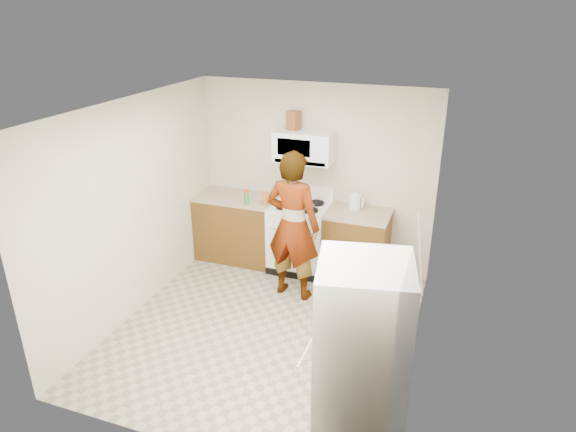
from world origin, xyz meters
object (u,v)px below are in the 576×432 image
at_px(person, 293,226).
at_px(fridge, 360,360).
at_px(kettle, 355,202).
at_px(saucepan, 292,194).
at_px(microwave, 304,147).
at_px(gas_range, 300,236).

height_order(person, fridge, person).
bearing_deg(person, fridge, 128.74).
bearing_deg(kettle, saucepan, 171.13).
relative_size(microwave, saucepan, 3.46).
relative_size(gas_range, microwave, 1.49).
bearing_deg(kettle, gas_range, -177.30).
bearing_deg(microwave, fridge, -63.81).
distance_m(microwave, person, 1.12).
height_order(gas_range, kettle, gas_range).
bearing_deg(gas_range, fridge, -62.77).
distance_m(kettle, saucepan, 0.87).
height_order(person, kettle, person).
distance_m(gas_range, fridge, 3.12).
bearing_deg(saucepan, fridge, -61.30).
relative_size(gas_range, kettle, 5.95).
bearing_deg(person, saucepan, -62.81).
distance_m(microwave, saucepan, 0.71).
bearing_deg(microwave, saucepan, 173.92).
relative_size(kettle, saucepan, 0.86).
bearing_deg(person, kettle, -117.88).
bearing_deg(saucepan, kettle, -0.88).
relative_size(person, fridge, 1.10).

